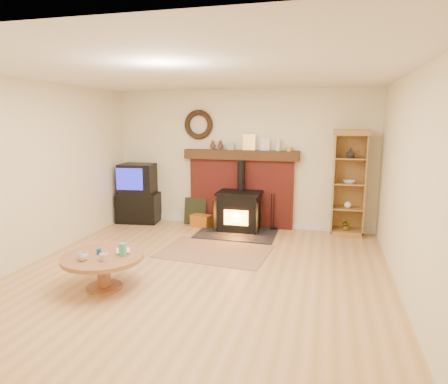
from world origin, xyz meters
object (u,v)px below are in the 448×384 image
(wood_stove, at_px, (239,212))
(tv_unit, at_px, (138,194))
(coffee_table, at_px, (103,262))
(curio_cabinet, at_px, (349,183))

(wood_stove, distance_m, tv_unit, 2.14)
(tv_unit, bearing_deg, coffee_table, -71.04)
(wood_stove, distance_m, curio_cabinet, 2.03)
(curio_cabinet, xyz_separation_m, coffee_table, (-2.98, -3.17, -0.60))
(wood_stove, distance_m, coffee_table, 3.08)
(wood_stove, bearing_deg, curio_cabinet, 8.27)
(coffee_table, bearing_deg, curio_cabinet, 46.76)
(tv_unit, relative_size, curio_cabinet, 0.63)
(wood_stove, height_order, tv_unit, wood_stove)
(wood_stove, relative_size, curio_cabinet, 0.74)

